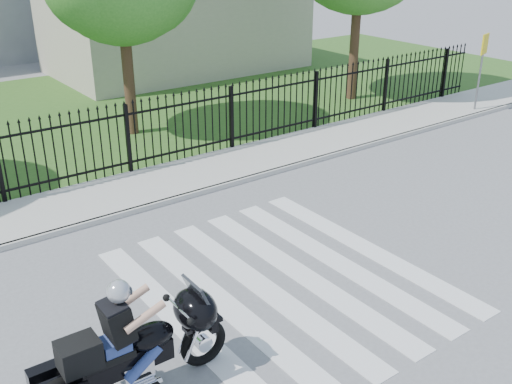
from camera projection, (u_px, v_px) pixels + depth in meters
ground at (284, 281)px, 10.33m from camera, size 120.00×120.00×0.00m
crosswalk at (284, 281)px, 10.32m from camera, size 5.00×5.50×0.01m
sidewalk at (150, 186)px, 13.99m from camera, size 40.00×2.00×0.12m
curb at (171, 200)px, 13.25m from camera, size 40.00×0.12×0.12m
grass_strip at (49, 118)px, 19.16m from camera, size 40.00×12.00×0.02m
iron_fence at (128, 141)px, 14.38m from camera, size 26.00×0.04×1.80m
building_low at (176, 27)px, 25.20m from camera, size 10.00×6.00×3.50m
motorcycle_rider at (129, 349)px, 7.54m from camera, size 2.71×0.80×1.79m
traffic_sign at (483, 56)px, 19.00m from camera, size 0.52×0.20×2.43m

